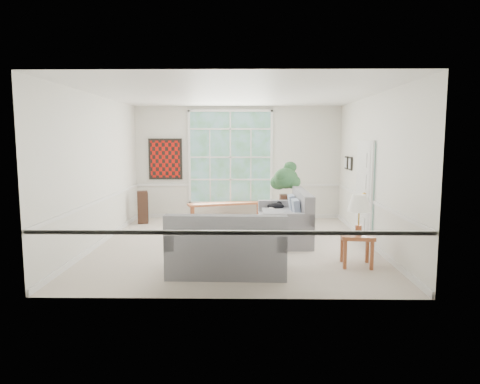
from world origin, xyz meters
The scene contains 24 objects.
floor centered at (0.00, 0.00, -0.01)m, with size 5.50×6.00×0.01m, color beige.
ceiling centered at (0.00, 0.00, 3.00)m, with size 5.50×6.00×0.02m, color white.
wall_back centered at (0.00, 3.00, 1.50)m, with size 5.50×0.02×3.00m, color silver.
wall_front centered at (0.00, -3.00, 1.50)m, with size 5.50×0.02×3.00m, color silver.
wall_left centered at (-2.75, 0.00, 1.50)m, with size 0.02×6.00×3.00m, color silver.
wall_right centered at (2.75, 0.00, 1.50)m, with size 0.02×6.00×3.00m, color silver.
window_back centered at (-0.20, 2.96, 1.65)m, with size 2.30×0.08×2.40m, color white.
entry_door centered at (2.71, 0.60, 1.05)m, with size 0.08×0.90×2.10m, color white.
door_sidelight centered at (2.71, -0.03, 1.15)m, with size 0.08×0.26×1.90m, color white.
wall_art centered at (-1.95, 2.95, 1.60)m, with size 0.90×0.06×1.10m, color maroon.
wall_frame_near centered at (2.71, 1.75, 1.55)m, with size 0.04×0.26×0.32m, color black.
wall_frame_far centered at (2.71, 2.15, 1.55)m, with size 0.04×0.26×0.32m, color black.
loveseat_right centered at (1.02, 0.41, 0.52)m, with size 1.00×1.93×1.04m, color gray.
loveseat_front centered at (-0.07, -1.86, 0.50)m, with size 1.85×0.96×1.00m, color gray.
coffee_table centered at (-0.65, 0.47, 0.18)m, with size 0.95×0.52×0.36m, color #A0532F.
pewter_bowl centered at (-0.58, 0.52, 0.39)m, with size 0.32×0.32×0.08m, color #939398.
window_bench centered at (-0.34, 2.65, 0.23)m, with size 1.96×0.38×0.46m, color #A0532F.
end_table centered at (1.14, 1.65, 0.27)m, with size 0.54×0.54×0.54m, color #A0532F.
houseplant centered at (1.17, 1.69, 1.08)m, with size 0.63×0.63×1.08m, color #2B5630, non-canonical shape.
side_table centered at (2.09, -1.46, 0.27)m, with size 0.53×0.53×0.55m, color #A0532F.
table_lamp centered at (2.12, -1.44, 0.88)m, with size 0.39×0.39×0.67m, color white, non-canonical shape.
pet_bed centered at (-1.61, 2.02, 0.06)m, with size 0.42×0.42×0.13m, color gray.
floor_speaker centered at (-2.40, 2.15, 0.42)m, with size 0.26×0.20×0.83m, color #372117.
cat centered at (0.89, 1.09, 0.62)m, with size 0.39×0.27×0.18m, color black.
Camera 1 is at (0.23, -8.51, 2.12)m, focal length 32.00 mm.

